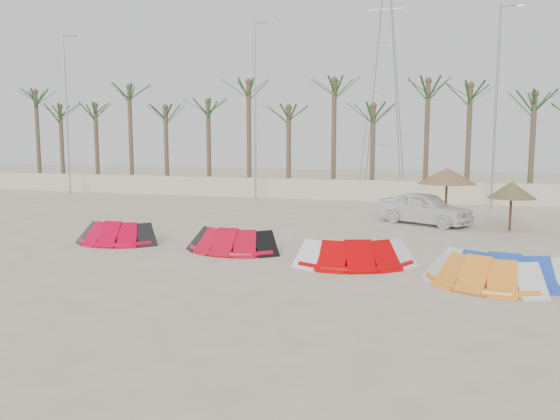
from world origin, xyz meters
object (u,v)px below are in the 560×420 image
(kite_red_left, at_px, (120,232))
(kite_blue, at_px, (504,265))
(car, at_px, (425,208))
(kite_red_mid, at_px, (234,239))
(kite_orange, at_px, (480,269))
(kite_red_right, at_px, (358,251))
(parasol_left, at_px, (447,176))
(parasol_mid, at_px, (512,190))

(kite_red_left, xyz_separation_m, kite_blue, (13.03, -1.66, 0.00))
(kite_red_left, xyz_separation_m, car, (10.51, 8.10, 0.32))
(kite_red_mid, xyz_separation_m, kite_orange, (7.81, -2.26, -0.00))
(kite_red_mid, height_order, kite_blue, same)
(kite_orange, bearing_deg, kite_blue, 49.02)
(kite_red_mid, distance_m, kite_red_right, 4.43)
(kite_red_mid, distance_m, kite_blue, 8.58)
(kite_red_right, xyz_separation_m, parasol_left, (2.48, 9.04, 1.78))
(parasol_left, height_order, car, parasol_left)
(kite_red_right, bearing_deg, parasol_left, 74.68)
(kite_orange, bearing_deg, kite_red_mid, 163.90)
(kite_blue, bearing_deg, kite_red_left, 172.74)
(kite_orange, bearing_deg, kite_red_left, 169.15)
(kite_red_mid, relative_size, kite_blue, 0.87)
(kite_blue, xyz_separation_m, parasol_left, (-1.60, 9.77, 1.78))
(kite_red_left, height_order, parasol_mid, parasol_mid)
(kite_red_right, bearing_deg, kite_blue, -10.07)
(kite_red_left, distance_m, parasol_mid, 15.89)
(car, bearing_deg, parasol_left, -60.78)
(kite_red_mid, height_order, kite_orange, same)
(kite_red_right, bearing_deg, kite_red_left, 174.04)
(kite_orange, height_order, parasol_left, parasol_left)
(parasol_mid, bearing_deg, kite_red_right, -121.59)
(parasol_left, bearing_deg, kite_red_left, -144.64)
(kite_red_right, height_order, parasol_left, parasol_left)
(kite_red_left, relative_size, parasol_left, 1.21)
(kite_blue, bearing_deg, kite_red_right, 169.93)
(kite_red_left, xyz_separation_m, parasol_mid, (14.03, 7.34, 1.29))
(kite_red_right, height_order, kite_blue, same)
(kite_blue, relative_size, parasol_left, 1.47)
(kite_red_left, relative_size, kite_orange, 0.90)
(kite_red_left, distance_m, kite_blue, 13.13)
(kite_blue, distance_m, parasol_mid, 9.14)
(kite_orange, bearing_deg, parasol_mid, 80.46)
(kite_red_left, distance_m, kite_red_right, 9.00)
(kite_red_right, relative_size, parasol_left, 1.50)
(parasol_mid, relative_size, car, 0.48)
(kite_red_mid, height_order, parasol_mid, parasol_mid)
(kite_red_left, xyz_separation_m, parasol_left, (11.43, 8.11, 1.78))
(kite_orange, relative_size, parasol_mid, 1.69)
(kite_red_left, relative_size, kite_red_mid, 0.94)
(kite_red_mid, bearing_deg, kite_blue, -10.33)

